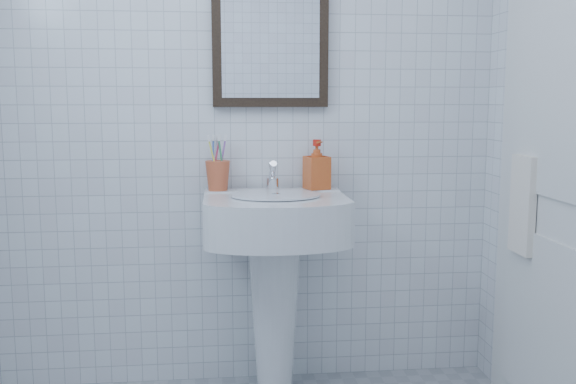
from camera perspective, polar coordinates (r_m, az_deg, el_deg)
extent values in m
cube|color=silver|center=(2.83, -3.76, 7.75)|extent=(2.20, 0.02, 2.50)
cube|color=silver|center=(0.44, 8.73, 6.08)|extent=(2.20, 0.02, 2.50)
cone|color=white|center=(2.79, -1.21, -10.78)|extent=(0.23, 0.23, 0.73)
cube|color=white|center=(2.64, -1.14, -2.26)|extent=(0.58, 0.41, 0.18)
cube|color=white|center=(2.78, -1.43, -0.09)|extent=(0.58, 0.10, 0.03)
cylinder|color=silver|center=(2.59, -1.09, -0.26)|extent=(0.36, 0.36, 0.01)
cylinder|color=silver|center=(2.75, -1.39, 0.71)|extent=(0.05, 0.05, 0.05)
cylinder|color=silver|center=(2.73, -1.37, 2.00)|extent=(0.03, 0.10, 0.08)
cylinder|color=silver|center=(2.77, -1.43, 1.64)|extent=(0.03, 0.05, 0.10)
imported|color=red|center=(2.78, 2.57, 2.43)|extent=(0.12, 0.12, 0.21)
cube|color=black|center=(2.83, -1.58, 13.85)|extent=(0.50, 0.04, 0.62)
cube|color=white|center=(2.81, -1.55, 13.89)|extent=(0.42, 0.00, 0.54)
cube|color=silver|center=(2.49, 22.62, 1.34)|extent=(0.04, 0.80, 2.00)
torus|color=silver|center=(2.61, 20.72, 2.83)|extent=(0.01, 0.18, 0.18)
cube|color=white|center=(2.62, 20.13, -1.09)|extent=(0.03, 0.16, 0.38)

